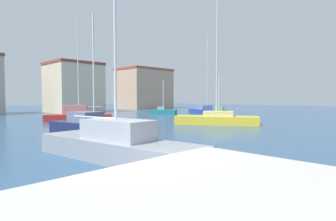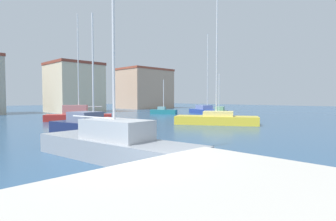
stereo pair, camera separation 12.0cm
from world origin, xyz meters
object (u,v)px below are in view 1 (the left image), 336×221
at_px(sailboat_teal_behind_lamppost, 163,111).
at_px(sailboat_grey_inner_mooring, 116,144).
at_px(sailboat_yellow_far_right, 217,119).
at_px(sailboat_navy_distant_north, 93,127).
at_px(sailboat_green_outer_mooring, 219,113).
at_px(sailboat_blue_distant_east, 206,110).
at_px(sailboat_red_near_pier, 78,115).

bearing_deg(sailboat_teal_behind_lamppost, sailboat_grey_inner_mooring, -137.94).
bearing_deg(sailboat_yellow_far_right, sailboat_grey_inner_mooring, -160.08).
height_order(sailboat_navy_distant_north, sailboat_green_outer_mooring, sailboat_navy_distant_north).
relative_size(sailboat_teal_behind_lamppost, sailboat_yellow_far_right, 0.44).
xyz_separation_m(sailboat_navy_distant_north, sailboat_blue_distant_east, (28.11, 10.61, -0.08)).
relative_size(sailboat_yellow_far_right, sailboat_green_outer_mooring, 2.14).
distance_m(sailboat_teal_behind_lamppost, sailboat_yellow_far_right, 18.73).
relative_size(sailboat_red_near_pier, sailboat_blue_distant_east, 0.92).
relative_size(sailboat_red_near_pier, sailboat_grey_inner_mooring, 1.24).
bearing_deg(sailboat_teal_behind_lamppost, sailboat_red_near_pier, -171.09).
relative_size(sailboat_teal_behind_lamppost, sailboat_blue_distant_east, 0.42).
height_order(sailboat_navy_distant_north, sailboat_teal_behind_lamppost, sailboat_navy_distant_north).
distance_m(sailboat_red_near_pier, sailboat_teal_behind_lamppost, 16.92).
distance_m(sailboat_navy_distant_north, sailboat_red_near_pier, 13.47).
bearing_deg(sailboat_yellow_far_right, sailboat_red_near_pier, 120.16).
relative_size(sailboat_red_near_pier, sailboat_teal_behind_lamppost, 2.17).
bearing_deg(sailboat_navy_distant_north, sailboat_yellow_far_right, -6.86).
bearing_deg(sailboat_green_outer_mooring, sailboat_blue_distant_east, 48.59).
distance_m(sailboat_navy_distant_north, sailboat_yellow_far_right, 13.43).
bearing_deg(sailboat_green_outer_mooring, sailboat_navy_distant_north, -169.23).
relative_size(sailboat_navy_distant_north, sailboat_blue_distant_east, 0.64).
bearing_deg(sailboat_blue_distant_east, sailboat_navy_distant_north, -159.32).
bearing_deg(sailboat_green_outer_mooring, sailboat_red_near_pier, 154.87).
height_order(sailboat_navy_distant_north, sailboat_grey_inner_mooring, sailboat_grey_inner_mooring).
distance_m(sailboat_blue_distant_east, sailboat_green_outer_mooring, 8.43).
bearing_deg(sailboat_navy_distant_north, sailboat_green_outer_mooring, 10.77).
xyz_separation_m(sailboat_teal_behind_lamppost, sailboat_green_outer_mooring, (0.64, -10.77, 0.06)).
xyz_separation_m(sailboat_grey_inner_mooring, sailboat_green_outer_mooring, (25.75, 11.89, -0.12)).
xyz_separation_m(sailboat_red_near_pier, sailboat_yellow_far_right, (8.16, -14.04, -0.12)).
bearing_deg(sailboat_teal_behind_lamppost, sailboat_yellow_far_right, -117.19).
xyz_separation_m(sailboat_teal_behind_lamppost, sailboat_yellow_far_right, (-8.56, -16.66, 0.08)).
distance_m(sailboat_red_near_pier, sailboat_grey_inner_mooring, 21.72).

